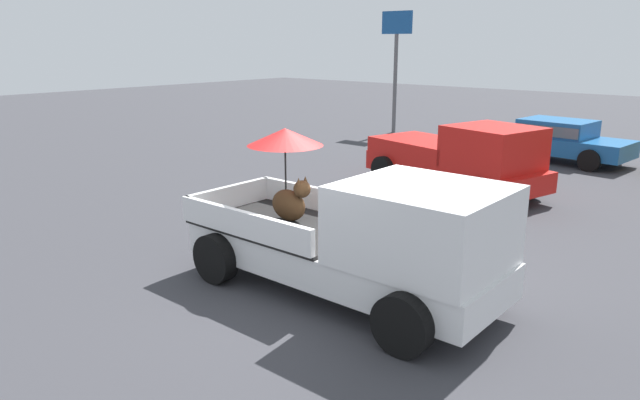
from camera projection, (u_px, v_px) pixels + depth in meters
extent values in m
plane|color=#38383D|center=(340.00, 291.00, 9.03)|extent=(80.00, 80.00, 0.00)
cylinder|color=black|center=(475.00, 277.00, 8.56)|extent=(0.80, 0.29, 0.80)
cylinder|color=black|center=(403.00, 324.00, 7.12)|extent=(0.80, 0.29, 0.80)
cylinder|color=black|center=(298.00, 229.00, 10.74)|extent=(0.80, 0.29, 0.80)
cylinder|color=black|center=(216.00, 258.00, 9.29)|extent=(0.80, 0.29, 0.80)
cube|color=white|center=(340.00, 257.00, 8.88)|extent=(5.02, 1.85, 0.50)
cube|color=white|center=(423.00, 225.00, 7.81)|extent=(2.12, 1.88, 1.08)
cube|color=#4C606B|center=(495.00, 225.00, 7.13)|extent=(0.08, 1.72, 0.64)
cube|color=black|center=(285.00, 224.00, 9.53)|extent=(2.82, 1.87, 0.06)
cube|color=white|center=(321.00, 200.00, 10.14)|extent=(2.80, 0.13, 0.40)
cube|color=white|center=(243.00, 224.00, 8.79)|extent=(2.80, 0.13, 0.40)
cube|color=white|center=(229.00, 197.00, 10.31)|extent=(0.12, 1.84, 0.40)
ellipsoid|color=#472D19|center=(289.00, 205.00, 9.58)|extent=(0.68, 0.33, 0.52)
sphere|color=#472D19|center=(302.00, 189.00, 9.31)|extent=(0.28, 0.28, 0.28)
cone|color=#472D19|center=(305.00, 180.00, 9.33)|extent=(0.09, 0.09, 0.12)
cone|color=#472D19|center=(299.00, 181.00, 9.21)|extent=(0.09, 0.09, 0.12)
cylinder|color=black|center=(286.00, 181.00, 9.60)|extent=(0.03, 0.03, 1.27)
cone|color=red|center=(285.00, 137.00, 9.41)|extent=(1.25, 1.25, 0.28)
cylinder|color=black|center=(528.00, 183.00, 14.35)|extent=(0.80, 0.43, 0.76)
cylinder|color=black|center=(477.00, 194.00, 13.28)|extent=(0.80, 0.43, 0.76)
cylinder|color=black|center=(433.00, 162.00, 16.86)|extent=(0.80, 0.43, 0.76)
cylinder|color=black|center=(384.00, 170.00, 15.79)|extent=(0.80, 0.43, 0.76)
cube|color=red|center=(453.00, 170.00, 15.03)|extent=(5.09, 2.89, 0.50)
cube|color=red|center=(493.00, 148.00, 13.89)|extent=(2.27, 2.20, 1.00)
cube|color=red|center=(426.00, 147.00, 15.69)|extent=(3.05, 2.39, 0.40)
cylinder|color=black|center=(612.00, 153.00, 18.50)|extent=(0.68, 0.28, 0.66)
cylinder|color=black|center=(589.00, 160.00, 17.32)|extent=(0.68, 0.28, 0.66)
cylinder|color=black|center=(531.00, 143.00, 20.37)|extent=(0.68, 0.28, 0.66)
cylinder|color=black|center=(506.00, 149.00, 19.19)|extent=(0.68, 0.28, 0.66)
cube|color=#195999|center=(559.00, 144.00, 18.79)|extent=(4.44, 2.15, 0.52)
cube|color=#195999|center=(557.00, 128.00, 18.73)|extent=(2.24, 1.79, 0.56)
cube|color=#4C606B|center=(557.00, 128.00, 18.73)|extent=(2.19, 1.86, 0.32)
cylinder|color=#59595B|center=(395.00, 84.00, 24.40)|extent=(0.16, 0.16, 4.05)
cube|color=#194C8C|center=(397.00, 22.00, 23.75)|extent=(1.40, 0.12, 0.90)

